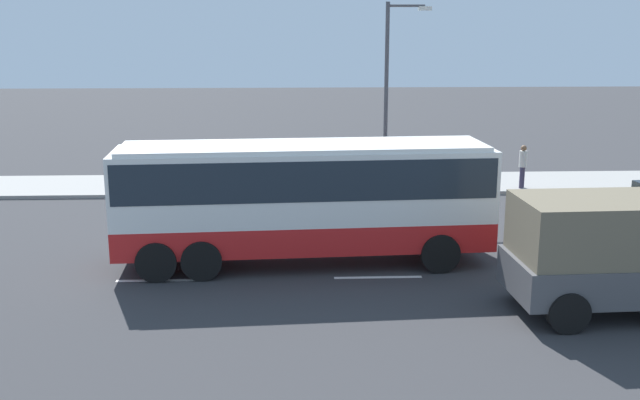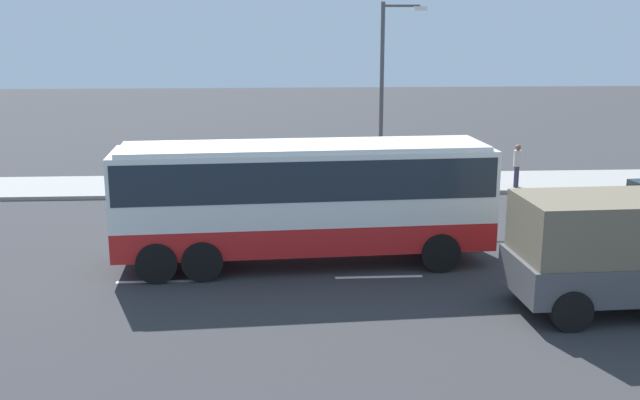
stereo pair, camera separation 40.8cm
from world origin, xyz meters
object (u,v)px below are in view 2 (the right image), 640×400
Objects in this scene: coach_bus at (304,191)px; street_lamp at (386,86)px; pedestrian_near_curb at (330,166)px; pedestrian_at_crossing at (517,162)px.

street_lamp is (3.58, 8.69, 2.23)m from coach_bus.
pedestrian_near_curb is at bearing 78.13° from coach_bus.
pedestrian_near_curb is 0.85× the size of pedestrian_at_crossing.
pedestrian_at_crossing is at bearing 3.89° from street_lamp.
coach_bus is 9.81m from pedestrian_near_curb.
coach_bus is 7.07× the size of pedestrian_near_curb.
pedestrian_at_crossing is at bearing 40.31° from pedestrian_near_curb.
pedestrian_near_curb is (1.44, 9.64, -1.14)m from coach_bus.
coach_bus is at bearing 87.31° from pedestrian_at_crossing.
coach_bus reaches higher than pedestrian_near_curb.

